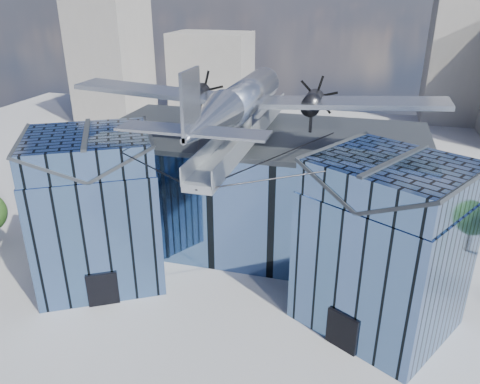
# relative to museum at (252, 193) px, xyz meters

# --- Properties ---
(ground_plane) EXTENTS (120.00, 120.00, 0.00)m
(ground_plane) POSITION_rel_museum_xyz_m (-0.00, -5.82, -5.54)
(ground_plane) COLOR gray
(museum) EXTENTS (32.88, 24.50, 17.60)m
(museum) POSITION_rel_museum_xyz_m (0.00, 0.00, 0.00)
(museum) COLOR #4B6B99
(museum) RESTS_ON ground
(bg_towers) EXTENTS (77.00, 24.50, 26.00)m
(bg_towers) POSITION_rel_museum_xyz_m (1.45, 44.67, 4.47)
(bg_towers) COLOR slate
(bg_towers) RESTS_ON ground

